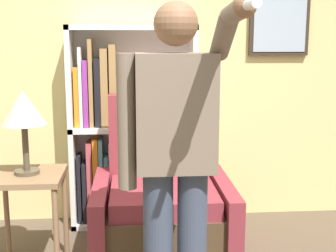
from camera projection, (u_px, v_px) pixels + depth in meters
name	position (u px, v px, depth m)	size (l,w,h in m)	color
wall_back	(122.00, 52.00, 3.80)	(8.00, 0.11, 2.80)	#DBCC84
bookcase	(118.00, 132.00, 3.76)	(1.00, 0.28, 1.61)	white
armchair	(162.00, 209.00, 3.24)	(0.93, 0.86, 1.12)	#4C3823
person_standing	(175.00, 156.00, 2.26)	(0.53, 0.78, 1.69)	#384256
side_table	(28.00, 191.00, 3.03)	(0.46, 0.46, 0.66)	#846647
table_lamp	(23.00, 110.00, 2.93)	(0.29, 0.29, 0.54)	#4C4233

